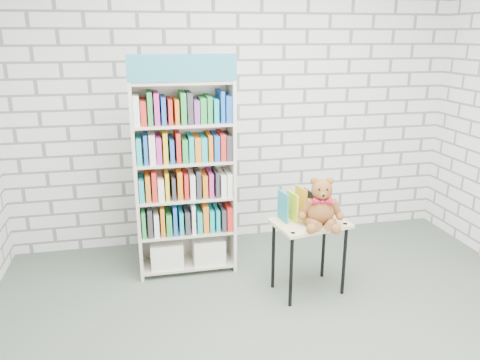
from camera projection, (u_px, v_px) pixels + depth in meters
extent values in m
plane|color=#495648|center=(299.00, 352.00, 3.19)|extent=(4.50, 4.50, 0.00)
cube|color=silver|center=(238.00, 105.00, 4.64)|extent=(4.50, 0.02, 2.80)
cube|color=beige|center=(136.00, 183.00, 3.99)|extent=(0.03, 0.33, 1.72)
cube|color=beige|center=(232.00, 177.00, 4.16)|extent=(0.03, 0.33, 1.72)
cube|color=beige|center=(183.00, 175.00, 4.22)|extent=(0.86, 0.02, 1.72)
cube|color=teal|center=(183.00, 68.00, 3.64)|extent=(0.86, 0.02, 0.21)
cube|color=beige|center=(188.00, 263.00, 4.31)|extent=(0.80, 0.31, 0.02)
cube|color=beige|center=(187.00, 230.00, 4.22)|extent=(0.80, 0.31, 0.02)
cube|color=beige|center=(185.00, 196.00, 4.12)|extent=(0.80, 0.31, 0.02)
cube|color=beige|center=(184.00, 161.00, 4.02)|extent=(0.80, 0.31, 0.02)
cube|color=beige|center=(183.00, 124.00, 3.93)|extent=(0.80, 0.31, 0.02)
cube|color=beige|center=(181.00, 82.00, 3.82)|extent=(0.80, 0.31, 0.02)
cube|color=silver|center=(166.00, 252.00, 4.24)|extent=(0.29, 0.27, 0.23)
cube|color=silver|center=(208.00, 248.00, 4.31)|extent=(0.29, 0.27, 0.23)
cube|color=yellow|center=(186.00, 218.00, 4.17)|extent=(0.80, 0.27, 0.23)
cube|color=blue|center=(185.00, 183.00, 4.07)|extent=(0.80, 0.27, 0.23)
cube|color=green|center=(184.00, 147.00, 3.98)|extent=(0.80, 0.27, 0.23)
cube|color=orange|center=(182.00, 109.00, 3.88)|extent=(0.80, 0.27, 0.23)
cube|color=tan|center=(310.00, 223.00, 3.78)|extent=(0.64, 0.50, 0.03)
cylinder|color=black|center=(291.00, 272.00, 3.65)|extent=(0.03, 0.03, 0.60)
cylinder|color=black|center=(273.00, 255.00, 3.92)|extent=(0.03, 0.03, 0.60)
cylinder|color=black|center=(344.00, 261.00, 3.83)|extent=(0.03, 0.03, 0.60)
cylinder|color=black|center=(324.00, 246.00, 4.10)|extent=(0.03, 0.03, 0.60)
cylinder|color=black|center=(293.00, 233.00, 3.56)|extent=(0.04, 0.04, 0.01)
cylinder|color=black|center=(345.00, 224.00, 3.73)|extent=(0.04, 0.04, 0.01)
cube|color=teal|center=(283.00, 207.00, 3.75)|extent=(0.04, 0.18, 0.24)
cube|color=#C8D421|center=(292.00, 206.00, 3.78)|extent=(0.04, 0.18, 0.24)
cube|color=gold|center=(301.00, 204.00, 3.81)|extent=(0.04, 0.18, 0.24)
cube|color=black|center=(309.00, 203.00, 3.84)|extent=(0.04, 0.18, 0.24)
cube|color=white|center=(317.00, 202.00, 3.87)|extent=(0.04, 0.18, 0.24)
cube|color=orange|center=(325.00, 201.00, 3.90)|extent=(0.04, 0.18, 0.24)
ellipsoid|color=brown|center=(321.00, 210.00, 3.70)|extent=(0.23, 0.20, 0.23)
sphere|color=brown|center=(322.00, 190.00, 3.64)|extent=(0.16, 0.16, 0.16)
sphere|color=brown|center=(314.00, 181.00, 3.64)|extent=(0.06, 0.06, 0.06)
sphere|color=brown|center=(330.00, 181.00, 3.63)|extent=(0.06, 0.06, 0.06)
sphere|color=brown|center=(323.00, 195.00, 3.58)|extent=(0.07, 0.07, 0.07)
sphere|color=black|center=(319.00, 190.00, 3.57)|extent=(0.02, 0.02, 0.02)
sphere|color=black|center=(327.00, 190.00, 3.57)|extent=(0.02, 0.02, 0.02)
sphere|color=black|center=(323.00, 196.00, 3.55)|extent=(0.02, 0.02, 0.02)
cylinder|color=brown|center=(306.00, 207.00, 3.67)|extent=(0.12, 0.11, 0.16)
cylinder|color=brown|center=(336.00, 208.00, 3.66)|extent=(0.12, 0.09, 0.16)
sphere|color=brown|center=(302.00, 216.00, 3.67)|extent=(0.07, 0.07, 0.07)
sphere|color=brown|center=(340.00, 216.00, 3.67)|extent=(0.07, 0.07, 0.07)
cylinder|color=brown|center=(314.00, 224.00, 3.61)|extent=(0.08, 0.18, 0.09)
cylinder|color=brown|center=(331.00, 224.00, 3.61)|extent=(0.15, 0.18, 0.09)
sphere|color=brown|center=(311.00, 229.00, 3.54)|extent=(0.08, 0.08, 0.08)
sphere|color=brown|center=(336.00, 229.00, 3.53)|extent=(0.08, 0.08, 0.08)
cone|color=#C10C33|center=(317.00, 202.00, 3.60)|extent=(0.08, 0.08, 0.06)
cone|color=#C10C33|center=(327.00, 202.00, 3.60)|extent=(0.08, 0.08, 0.06)
sphere|color=#C10C33|center=(323.00, 202.00, 3.60)|extent=(0.04, 0.04, 0.04)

